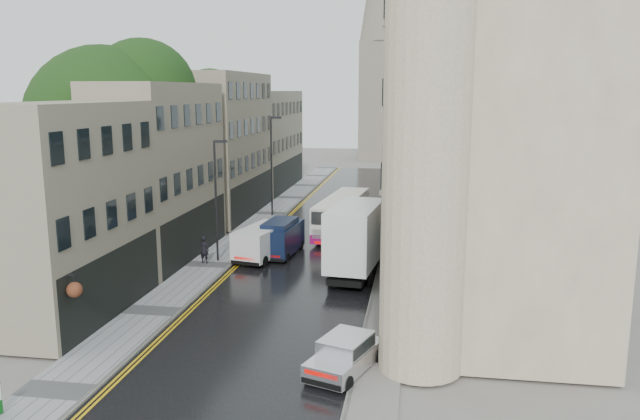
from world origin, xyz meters
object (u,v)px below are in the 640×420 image
(cream_bus, at_px, (319,222))
(silver_hatchback, at_px, (310,363))
(white_lorry, at_px, (331,245))
(white_van, at_px, (237,247))
(lamp_post_near, at_px, (216,202))
(tree_far, at_px, (188,145))
(tree_near, at_px, (107,151))
(navy_van, at_px, (260,242))
(pedestrian, at_px, (204,249))
(lamp_post_far, at_px, (271,167))

(cream_bus, height_order, silver_hatchback, cream_bus)
(white_lorry, bearing_deg, silver_hatchback, -79.81)
(white_van, distance_m, lamp_post_near, 3.09)
(tree_far, relative_size, white_lorry, 1.53)
(tree_near, xyz_separation_m, navy_van, (9.47, 0.97, -5.71))
(pedestrian, bearing_deg, silver_hatchback, 135.85)
(white_lorry, height_order, lamp_post_near, lamp_post_near)
(white_van, bearing_deg, lamp_post_far, 107.05)
(white_lorry, height_order, white_van, white_lorry)
(cream_bus, height_order, white_lorry, white_lorry)
(navy_van, bearing_deg, tree_far, 131.92)
(lamp_post_near, bearing_deg, tree_far, 98.80)
(pedestrian, distance_m, lamp_post_near, 3.05)
(white_van, bearing_deg, tree_far, 133.31)
(white_van, relative_size, lamp_post_far, 0.57)
(pedestrian, bearing_deg, tree_near, 8.96)
(cream_bus, relative_size, lamp_post_near, 1.34)
(tree_near, xyz_separation_m, tree_far, (0.30, 13.00, -0.72))
(tree_far, relative_size, lamp_post_near, 1.66)
(tree_far, relative_size, white_van, 2.61)
(lamp_post_far, bearing_deg, white_lorry, -68.97)
(tree_near, bearing_deg, pedestrian, -4.71)
(white_lorry, distance_m, lamp_post_near, 8.40)
(tree_near, relative_size, silver_hatchback, 3.60)
(tree_far, height_order, white_lorry, tree_far)
(cream_bus, distance_m, lamp_post_far, 10.15)
(silver_hatchback, relative_size, lamp_post_near, 0.51)
(tree_far, height_order, lamp_post_far, tree_far)
(lamp_post_near, distance_m, lamp_post_far, 14.78)
(pedestrian, bearing_deg, tree_far, -52.45)
(tree_far, height_order, silver_hatchback, tree_far)
(white_lorry, distance_m, silver_hatchback, 12.34)
(tree_near, xyz_separation_m, lamp_post_near, (6.92, 0.14, -3.06))
(pedestrian, bearing_deg, lamp_post_far, -78.74)
(cream_bus, height_order, white_van, cream_bus)
(tree_near, relative_size, cream_bus, 1.38)
(pedestrian, bearing_deg, cream_bus, -115.74)
(white_lorry, relative_size, navy_van, 1.71)
(tree_far, height_order, navy_van, tree_far)
(tree_far, distance_m, pedestrian, 15.69)
(tree_near, bearing_deg, navy_van, 5.85)
(white_lorry, relative_size, lamp_post_near, 1.08)
(white_lorry, height_order, pedestrian, white_lorry)
(white_lorry, height_order, lamp_post_far, lamp_post_far)
(cream_bus, distance_m, white_van, 8.04)
(white_van, height_order, pedestrian, white_van)
(tree_far, xyz_separation_m, lamp_post_near, (6.62, -12.86, -2.35))
(tree_far, xyz_separation_m, cream_bus, (12.02, -6.18, -4.83))
(cream_bus, height_order, lamp_post_near, lamp_post_near)
(pedestrian, bearing_deg, white_van, -154.16)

